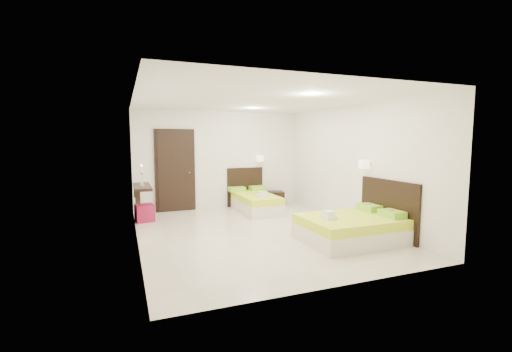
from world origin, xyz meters
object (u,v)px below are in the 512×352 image
object	(u,v)px
nightstand	(276,198)
ottoman	(145,213)
bed_single	(255,201)
bed_double	(354,227)

from	to	relation	value
nightstand	ottoman	size ratio (longest dim) A/B	1.16
bed_single	bed_double	bearing A→B (deg)	-76.90
ottoman	bed_single	bearing A→B (deg)	3.90
bed_double	ottoman	xyz separation A→B (m)	(-3.49, 2.97, -0.07)
bed_double	ottoman	distance (m)	4.58
bed_single	nightstand	size ratio (longest dim) A/B	3.85
nightstand	ottoman	world-z (taller)	nightstand
bed_single	bed_double	xyz separation A→B (m)	(0.74, -3.16, -0.00)
bed_single	ottoman	bearing A→B (deg)	-176.10
bed_double	nightstand	xyz separation A→B (m)	(0.09, 3.64, -0.06)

